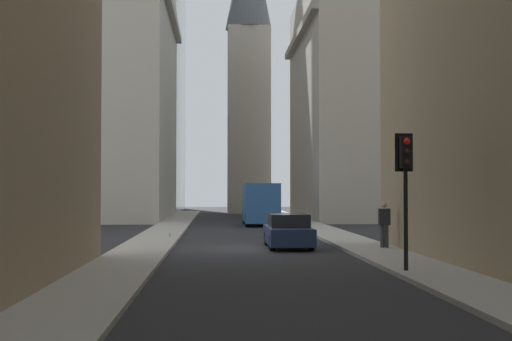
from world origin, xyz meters
name	(u,v)px	position (x,y,z in m)	size (l,w,h in m)	color
ground_plane	(255,248)	(0.00, 0.00, 0.00)	(135.00, 135.00, 0.00)	#262628
sidewalk_right	(145,247)	(0.00, 4.50, 0.07)	(90.00, 2.20, 0.14)	#A8A399
sidewalk_left	(363,246)	(0.00, -4.50, 0.07)	(90.00, 2.20, 0.14)	#A8A399
building_left_far	(361,104)	(28.41, -10.59, 9.71)	(18.83, 10.50, 19.40)	#A8A091
building_right_far	(110,99)	(29.17, 10.59, 10.06)	(19.67, 10.50, 20.10)	#B7B2A5
church_spire	(249,54)	(42.01, -1.71, 16.63)	(4.80, 4.80, 31.79)	#A8A091
delivery_truck	(260,204)	(18.18, -1.40, 1.46)	(6.46, 2.25, 2.84)	#285699
sedan_navy	(288,232)	(0.19, -1.40, 0.66)	(4.30, 1.78, 1.42)	navy
traffic_light_foreground	(406,169)	(-9.03, -3.78, 3.01)	(0.43, 0.52, 3.91)	black
pedestrian	(384,223)	(-1.52, -5.05, 1.12)	(0.26, 0.44, 1.80)	#33333D
discarded_bottle	(170,235)	(4.85, 3.84, 0.25)	(0.07, 0.07, 0.27)	#999EA3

